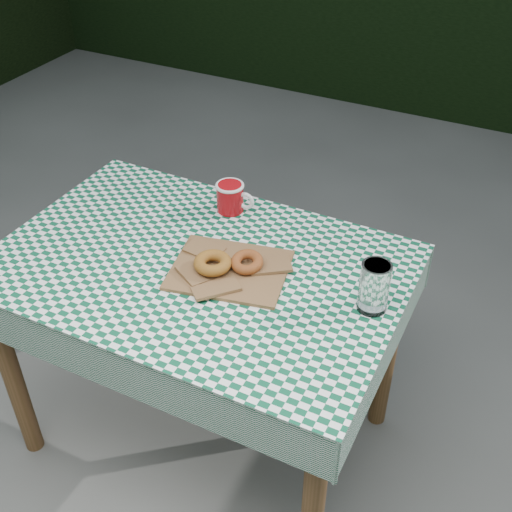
% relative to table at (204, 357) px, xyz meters
% --- Properties ---
extents(ground, '(60.00, 60.00, 0.00)m').
position_rel_table_xyz_m(ground, '(-0.08, 0.04, -0.38)').
color(ground, '#4D4E49').
rests_on(ground, ground).
extents(table, '(1.15, 0.77, 0.75)m').
position_rel_table_xyz_m(table, '(0.00, 0.00, 0.00)').
color(table, brown).
rests_on(table, ground).
extents(tablecloth, '(1.17, 0.79, 0.01)m').
position_rel_table_xyz_m(tablecloth, '(0.00, -0.00, 0.38)').
color(tablecloth, '#0B482D').
rests_on(tablecloth, table).
extents(paper_bag, '(0.36, 0.31, 0.02)m').
position_rel_table_xyz_m(paper_bag, '(0.10, 0.01, 0.39)').
color(paper_bag, brown).
rests_on(paper_bag, tablecloth).
extents(bagel_front, '(0.13, 0.13, 0.03)m').
position_rel_table_xyz_m(bagel_front, '(0.06, -0.02, 0.41)').
color(bagel_front, brown).
rests_on(bagel_front, paper_bag).
extents(bagel_back, '(0.10, 0.10, 0.03)m').
position_rel_table_xyz_m(bagel_back, '(0.14, 0.03, 0.41)').
color(bagel_back, brown).
rests_on(bagel_back, paper_bag).
extents(coffee_mug, '(0.18, 0.18, 0.09)m').
position_rel_table_xyz_m(coffee_mug, '(-0.05, 0.29, 0.43)').
color(coffee_mug, '#A20A10').
rests_on(coffee_mug, tablecloth).
extents(drinking_glass, '(0.10, 0.10, 0.14)m').
position_rel_table_xyz_m(drinking_glass, '(0.50, 0.04, 0.45)').
color(drinking_glass, white).
rests_on(drinking_glass, tablecloth).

